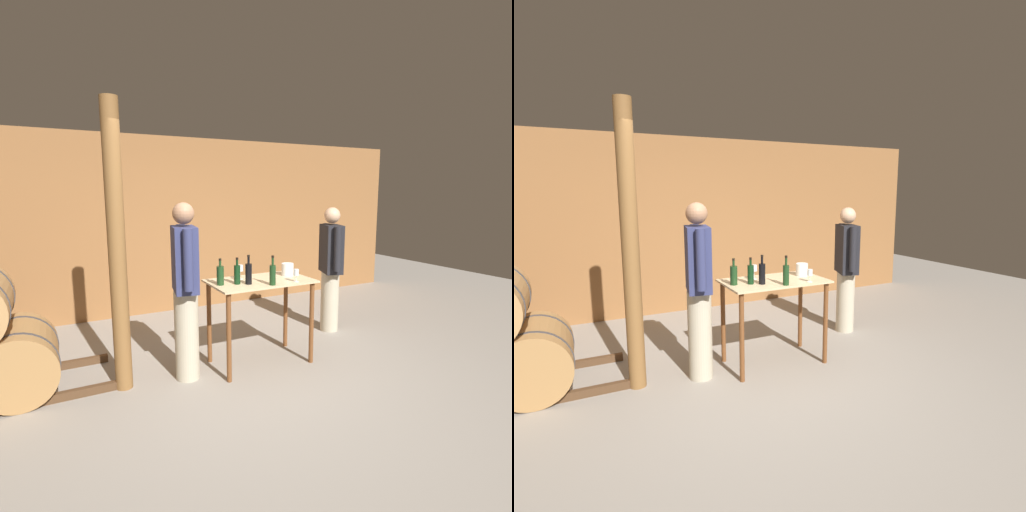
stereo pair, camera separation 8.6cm
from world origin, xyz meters
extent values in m
plane|color=gray|center=(0.00, 0.00, 0.00)|extent=(14.00, 14.00, 0.00)
cube|color=brown|center=(0.00, 2.87, 1.35)|extent=(8.40, 0.05, 2.70)
cylinder|color=#9E7242|center=(-2.10, 0.93, 0.33)|extent=(0.66, 0.89, 0.66)
cylinder|color=#38383D|center=(-2.10, 0.66, 0.33)|extent=(0.67, 0.03, 0.67)
cylinder|color=#38383D|center=(-2.10, 1.20, 0.33)|extent=(0.67, 0.03, 0.67)
cube|color=#D1B284|center=(0.22, 0.47, 0.92)|extent=(1.11, 0.66, 0.02)
cylinder|color=brown|center=(-0.28, 0.21, 0.46)|extent=(0.05, 0.05, 0.91)
cylinder|color=brown|center=(0.71, 0.21, 0.46)|extent=(0.05, 0.05, 0.91)
cylinder|color=brown|center=(-0.28, 0.74, 0.46)|extent=(0.05, 0.05, 0.91)
cylinder|color=brown|center=(0.71, 0.74, 0.46)|extent=(0.05, 0.05, 0.91)
cylinder|color=brown|center=(-1.23, 0.57, 1.35)|extent=(0.16, 0.16, 2.70)
cylinder|color=#193819|center=(-0.25, 0.47, 1.03)|extent=(0.08, 0.08, 0.20)
cylinder|color=#193819|center=(-0.25, 0.47, 1.17)|extent=(0.02, 0.02, 0.08)
cylinder|color=black|center=(-0.25, 0.47, 1.20)|extent=(0.03, 0.03, 0.02)
cylinder|color=black|center=(-0.08, 0.43, 1.03)|extent=(0.07, 0.07, 0.20)
cylinder|color=black|center=(-0.08, 0.43, 1.17)|extent=(0.02, 0.02, 0.08)
cylinder|color=black|center=(-0.08, 0.43, 1.20)|extent=(0.03, 0.03, 0.02)
cylinder|color=black|center=(0.02, 0.37, 1.04)|extent=(0.07, 0.07, 0.21)
cylinder|color=black|center=(0.02, 0.37, 1.19)|extent=(0.02, 0.02, 0.09)
cylinder|color=black|center=(0.02, 0.37, 1.23)|extent=(0.03, 0.03, 0.02)
cylinder|color=#193819|center=(0.22, 0.22, 1.04)|extent=(0.07, 0.07, 0.21)
cylinder|color=#193819|center=(0.22, 0.22, 1.19)|extent=(0.02, 0.02, 0.10)
cylinder|color=black|center=(0.22, 0.22, 1.23)|extent=(0.03, 0.03, 0.02)
cylinder|color=silver|center=(0.05, 0.62, 0.94)|extent=(0.06, 0.06, 0.00)
cylinder|color=silver|center=(0.05, 0.62, 0.98)|extent=(0.01, 0.01, 0.09)
cylinder|color=silver|center=(0.05, 0.62, 1.06)|extent=(0.07, 0.07, 0.07)
cylinder|color=silver|center=(0.52, 0.23, 0.94)|extent=(0.06, 0.06, 0.00)
cylinder|color=silver|center=(0.52, 0.23, 0.97)|extent=(0.01, 0.01, 0.06)
cylinder|color=silver|center=(0.52, 0.23, 1.04)|extent=(0.06, 0.06, 0.07)
cylinder|color=white|center=(0.61, 0.55, 1.00)|extent=(0.14, 0.14, 0.14)
cylinder|color=#B7AD93|center=(-0.62, 0.48, 0.45)|extent=(0.24, 0.24, 0.91)
cube|color=navy|center=(-0.62, 0.48, 1.23)|extent=(0.29, 0.43, 0.64)
sphere|color=#9E7051|center=(-0.62, 0.48, 1.67)|extent=(0.21, 0.21, 0.21)
cylinder|color=navy|center=(-0.66, 0.23, 1.26)|extent=(0.09, 0.09, 0.57)
cylinder|color=navy|center=(-0.58, 0.72, 1.26)|extent=(0.09, 0.09, 0.57)
cylinder|color=#B7AD93|center=(1.54, 0.95, 0.40)|extent=(0.24, 0.24, 0.81)
cube|color=black|center=(1.54, 0.95, 1.13)|extent=(0.34, 0.45, 0.64)
sphere|color=tan|center=(1.54, 0.95, 1.57)|extent=(0.21, 0.21, 0.21)
cylinder|color=black|center=(1.63, 1.18, 1.16)|extent=(0.09, 0.09, 0.57)
cylinder|color=black|center=(1.46, 0.71, 1.16)|extent=(0.09, 0.09, 0.57)
camera|label=1|loc=(-1.78, -3.23, 1.88)|focal=28.00mm
camera|label=2|loc=(-1.70, -3.27, 1.88)|focal=28.00mm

